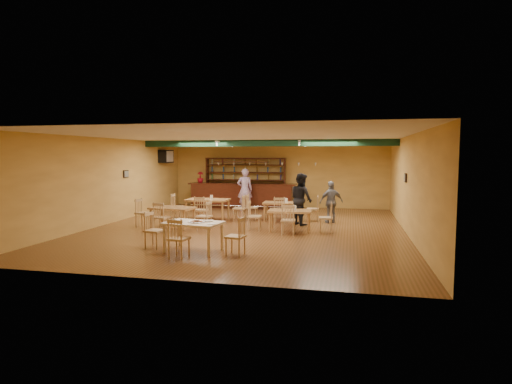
% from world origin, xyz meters
% --- Properties ---
extents(floor, '(12.00, 12.00, 0.00)m').
position_xyz_m(floor, '(0.00, 0.00, 0.00)').
color(floor, brown).
rests_on(floor, ground).
extents(ceiling_beam, '(10.00, 0.30, 0.25)m').
position_xyz_m(ceiling_beam, '(0.00, 2.80, 2.87)').
color(ceiling_beam, black).
rests_on(ceiling_beam, ceiling).
extents(track_rail_left, '(0.05, 2.50, 0.05)m').
position_xyz_m(track_rail_left, '(-1.80, 3.40, 2.94)').
color(track_rail_left, silver).
rests_on(track_rail_left, ceiling).
extents(track_rail_right, '(0.05, 2.50, 0.05)m').
position_xyz_m(track_rail_right, '(1.40, 3.40, 2.94)').
color(track_rail_right, silver).
rests_on(track_rail_right, ceiling).
extents(ac_unit, '(0.34, 0.70, 0.48)m').
position_xyz_m(ac_unit, '(-4.80, 4.20, 2.35)').
color(ac_unit, silver).
rests_on(ac_unit, wall_left).
extents(picture_left, '(0.04, 0.34, 0.28)m').
position_xyz_m(picture_left, '(-4.97, 1.00, 1.70)').
color(picture_left, black).
rests_on(picture_left, wall_left).
extents(picture_right, '(0.04, 0.34, 0.28)m').
position_xyz_m(picture_right, '(4.97, 0.50, 1.70)').
color(picture_right, black).
rests_on(picture_right, wall_right).
extents(bar_counter, '(4.91, 0.85, 1.13)m').
position_xyz_m(bar_counter, '(-1.53, 5.15, 0.56)').
color(bar_counter, '#37170B').
rests_on(bar_counter, ground).
extents(back_bar_hutch, '(3.80, 0.40, 2.28)m').
position_xyz_m(back_bar_hutch, '(-1.53, 5.78, 1.14)').
color(back_bar_hutch, '#37170B').
rests_on(back_bar_hutch, ground).
extents(poinsettia, '(0.37, 0.37, 0.51)m').
position_xyz_m(poinsettia, '(-3.54, 5.15, 1.38)').
color(poinsettia, '#AF101D').
rests_on(poinsettia, bar_counter).
extents(dining_table_a, '(1.55, 0.93, 0.77)m').
position_xyz_m(dining_table_a, '(-1.90, 1.46, 0.39)').
color(dining_table_a, '#A7703B').
rests_on(dining_table_a, ground).
extents(dining_table_b, '(1.39, 0.87, 0.68)m').
position_xyz_m(dining_table_b, '(0.84, 1.88, 0.34)').
color(dining_table_b, '#A7703B').
rests_on(dining_table_b, ground).
extents(dining_table_c, '(1.49, 1.01, 0.70)m').
position_xyz_m(dining_table_c, '(-2.41, -0.57, 0.35)').
color(dining_table_c, '#A7703B').
rests_on(dining_table_c, ground).
extents(dining_table_d, '(1.41, 0.91, 0.68)m').
position_xyz_m(dining_table_d, '(1.43, -0.28, 0.34)').
color(dining_table_d, '#A7703B').
rests_on(dining_table_d, ground).
extents(near_table, '(1.50, 1.08, 0.74)m').
position_xyz_m(near_table, '(-0.52, -3.60, 0.37)').
color(near_table, '#CAB187').
rests_on(near_table, ground).
extents(pizza_tray, '(0.51, 0.51, 0.01)m').
position_xyz_m(pizza_tray, '(-0.42, -3.60, 0.75)').
color(pizza_tray, silver).
rests_on(pizza_tray, near_table).
extents(parmesan_shaker, '(0.08, 0.08, 0.11)m').
position_xyz_m(parmesan_shaker, '(-0.97, -3.74, 0.80)').
color(parmesan_shaker, '#EAE5C6').
rests_on(parmesan_shaker, near_table).
extents(napkin_stack, '(0.23, 0.20, 0.03)m').
position_xyz_m(napkin_stack, '(-0.17, -3.40, 0.76)').
color(napkin_stack, white).
rests_on(napkin_stack, near_table).
extents(pizza_server, '(0.33, 0.17, 0.00)m').
position_xyz_m(pizza_server, '(-0.27, -3.55, 0.76)').
color(pizza_server, silver).
rests_on(pizza_server, pizza_tray).
extents(side_plate, '(0.25, 0.25, 0.01)m').
position_xyz_m(side_plate, '(0.02, -3.79, 0.75)').
color(side_plate, white).
rests_on(side_plate, near_table).
extents(patron_bar, '(0.76, 0.61, 1.82)m').
position_xyz_m(patron_bar, '(-1.19, 4.33, 0.91)').
color(patron_bar, purple).
rests_on(patron_bar, ground).
extents(patron_right_a, '(1.07, 1.10, 1.79)m').
position_xyz_m(patron_right_a, '(1.64, 1.08, 0.90)').
color(patron_right_a, black).
rests_on(patron_right_a, ground).
extents(patron_right_b, '(0.94, 0.70, 1.49)m').
position_xyz_m(patron_right_b, '(2.63, 1.72, 0.74)').
color(patron_right_b, slate).
rests_on(patron_right_b, ground).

